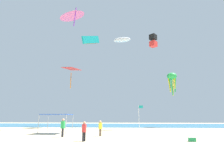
% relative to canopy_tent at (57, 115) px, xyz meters
% --- Properties ---
extents(ground, '(110.00, 110.00, 0.10)m').
position_rel_canopy_tent_xyz_m(ground, '(6.57, -4.67, -2.27)').
color(ground, beige).
extents(ocean_strip, '(110.00, 25.72, 0.03)m').
position_rel_canopy_tent_xyz_m(ocean_strip, '(6.57, 27.35, -2.20)').
color(ocean_strip, teal).
rests_on(ocean_strip, ground).
extents(canopy_tent, '(3.38, 2.85, 2.33)m').
position_rel_canopy_tent_xyz_m(canopy_tent, '(0.00, 0.00, 0.00)').
color(canopy_tent, '#B2B2B7').
rests_on(canopy_tent, ground).
extents(person_near_tent, '(0.38, 0.42, 1.62)m').
position_rel_canopy_tent_xyz_m(person_near_tent, '(5.16, -7.56, -1.27)').
color(person_near_tent, black).
rests_on(person_near_tent, ground).
extents(person_leftmost, '(0.44, 0.49, 1.83)m').
position_rel_canopy_tent_xyz_m(person_leftmost, '(2.18, -4.05, -1.14)').
color(person_leftmost, black).
rests_on(person_leftmost, ground).
extents(person_central, '(0.39, 0.43, 1.62)m').
position_rel_canopy_tent_xyz_m(person_central, '(5.91, -2.99, -1.26)').
color(person_central, brown).
rests_on(person_central, ground).
extents(banner_flag, '(0.61, 0.06, 3.50)m').
position_rel_canopy_tent_xyz_m(banner_flag, '(10.39, 2.15, -0.10)').
color(banner_flag, silver).
rests_on(banner_flag, ground).
extents(cooler_box, '(0.57, 0.37, 0.35)m').
position_rel_canopy_tent_xyz_m(cooler_box, '(14.04, -6.99, -2.04)').
color(cooler_box, '#1E8C4C').
rests_on(cooler_box, ground).
extents(kite_inflatable_white, '(4.67, 2.08, 1.67)m').
position_rel_canopy_tent_xyz_m(kite_inflatable_white, '(7.79, 22.68, 19.42)').
color(kite_inflatable_white, white).
extents(kite_box_black, '(1.60, 1.60, 2.40)m').
position_rel_canopy_tent_xyz_m(kite_box_black, '(13.91, 10.25, 13.80)').
color(kite_box_black, black).
extents(kite_parafoil_teal, '(3.86, 5.90, 4.04)m').
position_rel_canopy_tent_xyz_m(kite_parafoil_teal, '(-0.49, 23.26, 19.89)').
color(kite_parafoil_teal, teal).
extents(kite_octopus_green, '(2.88, 2.88, 4.87)m').
position_rel_canopy_tent_xyz_m(kite_octopus_green, '(18.50, 17.12, 8.11)').
color(kite_octopus_green, green).
extents(kite_diamond_red, '(4.11, 4.12, 4.36)m').
position_rel_canopy_tent_xyz_m(kite_diamond_red, '(-2.69, 14.19, 9.46)').
color(kite_diamond_red, red).
extents(kite_delta_pink, '(6.71, 6.70, 4.61)m').
position_rel_canopy_tent_xyz_m(kite_delta_pink, '(-1.58, 9.02, 19.25)').
color(kite_delta_pink, pink).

